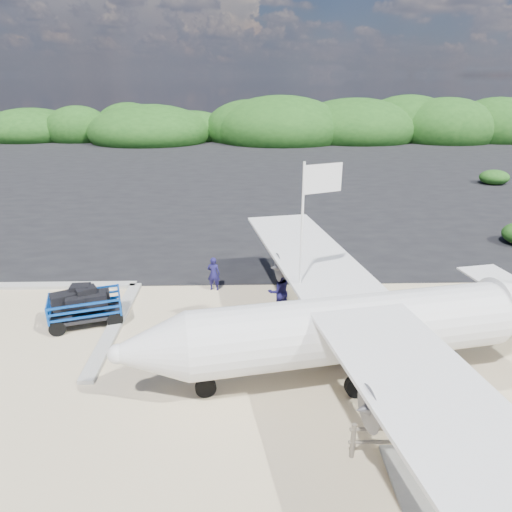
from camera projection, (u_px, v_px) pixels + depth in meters
The scene contains 11 objects.
ground at pixel (234, 347), 15.87m from camera, with size 160.00×160.00×0.00m, color beige.
asphalt_apron at pixel (240, 174), 43.75m from camera, with size 90.00×50.00×0.04m, color #B2B2B2, non-canonical shape.
walkway_pad at pixel (469, 488), 10.42m from camera, with size 3.50×2.50×0.10m, color #B2B2B2, non-canonical shape.
vegetation_band at pixel (242, 140), 66.98m from camera, with size 124.00×8.00×4.40m, color #B2B2B2, non-canonical shape.
fence at pixel (471, 454), 11.36m from camera, with size 6.40×2.00×1.10m, color #B2B2B2, non-canonical shape.
baggage_cart at pixel (88, 323), 17.35m from camera, with size 2.80×1.60×1.40m, color #0B42A8, non-canonical shape.
flagpole at pixel (297, 355), 15.41m from camera, with size 1.30×0.54×6.50m, color white, non-canonical shape.
signboard at pixel (335, 362), 15.03m from camera, with size 1.45×0.14×1.20m, color maroon, non-canonical shape.
crew_a at pixel (214, 274), 19.82m from camera, with size 0.56×0.37×1.53m, color #17144C.
crew_b at pixel (279, 291), 17.81m from camera, with size 0.91×0.71×1.88m, color #17144C.
aircraft_large at pixel (404, 204), 33.44m from camera, with size 17.72×17.72×5.32m, color #B2B2B2, non-canonical shape.
Camera 1 is at (0.43, -13.61, 8.79)m, focal length 32.00 mm.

